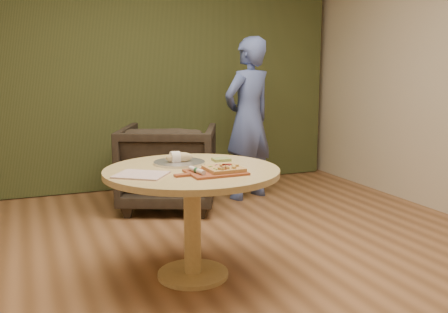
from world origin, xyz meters
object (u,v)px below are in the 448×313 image
Objects in this scene: pizza_paddle at (214,172)px; armchair at (169,162)px; serving_tray at (179,163)px; flatbread_pizza at (224,169)px; pedestal_table at (192,189)px; bread_roll at (178,157)px; person_standing at (248,119)px; cutlery_roll at (197,170)px.

pizza_paddle is 0.48× the size of armchair.
serving_tray is at bearing 100.82° from armchair.
flatbread_pizza is 0.24× the size of armchair.
flatbread_pizza reaches higher than pizza_paddle.
pedestal_table is 0.27m from bread_roll.
person_standing is at bearing 61.10° from flatbread_pizza.
armchair is at bearing 84.64° from flatbread_pizza.
person_standing reaches higher than pedestal_table.
cutlery_roll reaches higher than pizza_paddle.
cutlery_roll is (-0.11, -0.00, 0.02)m from pizza_paddle.
bread_roll is (-0.11, 0.40, 0.04)m from pizza_paddle.
flatbread_pizza is at bearing -66.63° from serving_tray.
flatbread_pizza is (0.15, -0.20, 0.17)m from pedestal_table.
bread_roll is 0.21× the size of armchair.
person_standing is (1.14, 1.95, 0.10)m from pizza_paddle.
serving_tray is 1.57m from armchair.
flatbread_pizza is at bearing 108.56° from armchair.
bread_roll is at bearing 31.17° from person_standing.
bread_roll is at bearing 100.50° from armchair.
armchair is (0.18, 1.90, -0.31)m from flatbread_pizza.
cutlery_roll is 1.03× the size of bread_roll.
pizza_paddle is 2.32× the size of bread_roll.
person_standing is at bearing 55.06° from pedestal_table.
cutlery_roll is 0.12× the size of person_standing.
cutlery_roll is at bearing 179.99° from flatbread_pizza.
flatbread_pizza is 0.43m from serving_tray.
pizza_paddle is at bearing 106.60° from armchair.
cutlery_roll is (-0.03, -0.20, 0.17)m from pedestal_table.
serving_tray is at bearing 97.05° from pedestal_table.
cutlery_roll is at bearing 103.23° from armchair.
armchair is (0.36, 1.50, -0.33)m from bread_roll.
armchair reaches higher than pizza_paddle.
bread_roll is 1.58m from armchair.
flatbread_pizza reaches higher than cutlery_roll.
pedestal_table is 2.15m from person_standing.
person_standing reaches higher than bread_roll.
serving_tray is at bearing 113.37° from flatbread_pizza.
pedestal_table is 2.58× the size of pizza_paddle.
bread_roll is (-0.01, 0.00, 0.04)m from serving_tray.
cutlery_roll is at bearing 179.00° from pizza_paddle.
cutlery_roll reaches higher than serving_tray.
serving_tray is 0.21× the size of person_standing.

